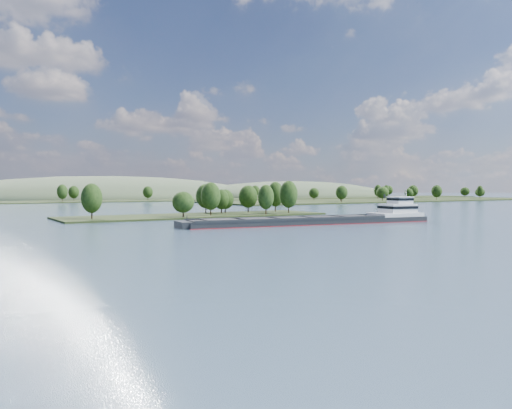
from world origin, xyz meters
TOP-DOWN VIEW (x-y plane):
  - ground at (0.00, 120.00)m, footprint 1800.00×1800.00m
  - tree_island at (6.94, 179.42)m, footprint 100.00×30.00m
  - right_bank at (231.56, 299.51)m, footprint 320.00×90.00m
  - back_shoreline at (6.72, 399.82)m, footprint 900.00×60.00m
  - hill_east at (260.00, 470.00)m, footprint 260.00×140.00m
  - hill_west at (60.00, 500.00)m, footprint 320.00×160.00m
  - cargo_barge at (17.39, 125.65)m, footprint 80.64×21.14m

SIDE VIEW (x-z plane):
  - ground at x=0.00m, z-range 0.00..0.00m
  - hill_east at x=260.00m, z-range -18.00..18.00m
  - hill_west at x=60.00m, z-range -22.00..22.00m
  - back_shoreline at x=6.72m, z-range -6.40..7.64m
  - right_bank at x=231.56m, z-range -6.05..8.01m
  - cargo_barge at x=17.39m, z-range -4.05..6.78m
  - tree_island at x=6.94m, z-range -2.97..11.16m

